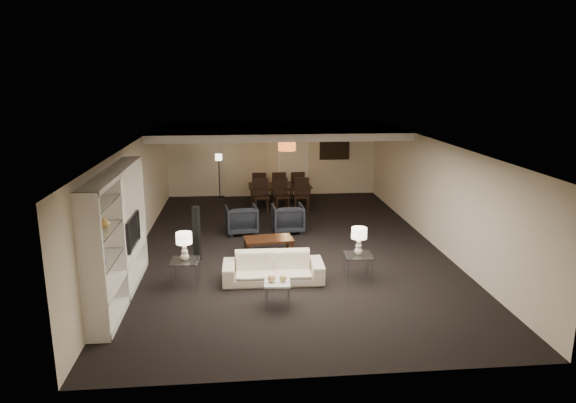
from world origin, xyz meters
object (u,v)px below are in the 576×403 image
at_px(side_table_right, 358,267).
at_px(chair_nl, 261,196).
at_px(armchair_right, 288,218).
at_px(sofa, 273,268).
at_px(television, 128,232).
at_px(side_table_left, 186,273).
at_px(vase_blue, 100,261).
at_px(floor_speaker, 197,234).
at_px(chair_fm, 278,187).
at_px(coffee_table, 269,246).
at_px(vase_amber, 105,222).
at_px(chair_nm, 282,196).
at_px(floor_lamp, 219,178).
at_px(table_lamp_left, 184,247).
at_px(marble_table, 277,294).
at_px(chair_fr, 297,186).
at_px(armchair_left, 241,219).
at_px(table_lamp_right, 359,241).
at_px(chair_nr, 302,195).
at_px(chair_fl, 260,187).
at_px(dining_table, 280,196).
at_px(pendant_light, 287,147).

relative_size(side_table_right, chair_nl, 0.54).
bearing_deg(side_table_right, armchair_right, 108.43).
xyz_separation_m(sofa, television, (-2.78, 0.21, 0.76)).
height_order(side_table_left, vase_blue, vase_blue).
relative_size(sofa, chair_nl, 1.97).
bearing_deg(floor_speaker, chair_fm, 85.20).
xyz_separation_m(sofa, coffee_table, (-0.00, 1.60, -0.09)).
height_order(sofa, vase_amber, vase_amber).
height_order(chair_nm, floor_lamp, floor_lamp).
height_order(table_lamp_left, marble_table, table_lamp_left).
xyz_separation_m(armchair_right, chair_fr, (0.61, 3.32, 0.13)).
bearing_deg(armchair_left, table_lamp_right, 117.62).
relative_size(table_lamp_right, chair_nr, 0.56).
bearing_deg(chair_nr, table_lamp_right, -77.18).
bearing_deg(side_table_right, chair_nr, 95.29).
xyz_separation_m(vase_amber, chair_fm, (3.42, 7.85, -1.15)).
relative_size(chair_nm, chair_fr, 1.00).
distance_m(side_table_left, chair_fl, 6.84).
bearing_deg(floor_speaker, marble_table, -39.55).
relative_size(vase_amber, floor_lamp, 0.12).
xyz_separation_m(marble_table, floor_lamp, (-1.28, 8.05, 0.54)).
height_order(table_lamp_left, chair_nm, table_lamp_left).
bearing_deg(armchair_right, floor_speaker, 38.21).
distance_m(coffee_table, side_table_right, 2.34).
bearing_deg(vase_blue, television, 89.08).
relative_size(table_lamp_left, vase_blue, 3.29).
height_order(table_lamp_right, chair_fr, table_lamp_right).
distance_m(side_table_right, chair_fl, 6.84).
bearing_deg(table_lamp_right, television, 177.31).
relative_size(chair_fm, chair_fr, 1.00).
bearing_deg(table_lamp_right, dining_table, 100.37).
bearing_deg(chair_fm, chair_nl, 61.69).
height_order(armchair_left, chair_fm, chair_fm).
distance_m(sofa, vase_blue, 3.38).
height_order(marble_table, vase_blue, vase_blue).
bearing_deg(chair_fr, armchair_right, 76.19).
height_order(armchair_right, floor_speaker, floor_speaker).
xyz_separation_m(table_lamp_right, floor_speaker, (-3.28, 1.37, -0.17)).
bearing_deg(dining_table, table_lamp_left, -111.35).
bearing_deg(pendant_light, coffee_table, -101.17).
distance_m(table_lamp_left, vase_amber, 1.87).
bearing_deg(dining_table, coffee_table, -98.13).
xyz_separation_m(table_lamp_right, chair_fm, (-1.09, 6.62, -0.28)).
distance_m(floor_speaker, chair_nr, 4.84).
xyz_separation_m(chair_nl, chair_fl, (0.00, 1.30, 0.00)).
bearing_deg(chair_fm, pendant_light, 97.29).
bearing_deg(side_table_right, vase_amber, -164.79).
distance_m(side_table_left, marble_table, 2.03).
relative_size(table_lamp_right, floor_speaker, 0.46).
height_order(vase_amber, chair_nm, vase_amber).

